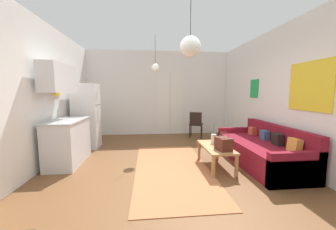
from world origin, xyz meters
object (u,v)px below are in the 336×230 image
(couch, at_px, (262,151))
(refrigerator, at_px, (87,116))
(bamboo_vase, at_px, (214,139))
(pendant_lamp_far, at_px, (155,68))
(coffee_table, at_px, (216,149))
(handbag, at_px, (223,144))
(pendant_lamp_near, at_px, (190,46))
(accent_chair, at_px, (196,123))

(couch, relative_size, refrigerator, 1.29)
(bamboo_vase, bearing_deg, couch, -6.95)
(couch, distance_m, pendant_lamp_far, 3.08)
(bamboo_vase, height_order, refrigerator, refrigerator)
(couch, bearing_deg, coffee_table, -174.99)
(coffee_table, xyz_separation_m, refrigerator, (-2.91, 1.66, 0.48))
(coffee_table, relative_size, handbag, 3.00)
(coffee_table, height_order, pendant_lamp_far, pendant_lamp_far)
(coffee_table, xyz_separation_m, handbag, (0.04, -0.27, 0.17))
(refrigerator, height_order, pendant_lamp_near, pendant_lamp_near)
(couch, distance_m, handbag, 1.08)
(couch, xyz_separation_m, handbag, (-0.98, -0.36, 0.27))
(bamboo_vase, xyz_separation_m, pendant_lamp_near, (-0.77, -1.17, 1.56))
(couch, xyz_separation_m, accent_chair, (-0.81, 2.42, 0.20))
(bamboo_vase, bearing_deg, refrigerator, 153.73)
(bamboo_vase, height_order, pendant_lamp_near, pendant_lamp_near)
(coffee_table, height_order, accent_chair, accent_chair)
(bamboo_vase, xyz_separation_m, refrigerator, (-2.94, 1.45, 0.33))
(handbag, distance_m, pendant_lamp_far, 2.52)
(couch, height_order, bamboo_vase, bamboo_vase)
(accent_chair, height_order, pendant_lamp_near, pendant_lamp_near)
(accent_chair, bearing_deg, couch, 127.77)
(couch, distance_m, bamboo_vase, 1.04)
(bamboo_vase, xyz_separation_m, pendant_lamp_far, (-1.15, 1.14, 1.55))
(couch, xyz_separation_m, coffee_table, (-1.03, -0.09, 0.10))
(coffee_table, distance_m, pendant_lamp_near, 2.10)
(coffee_table, relative_size, pendant_lamp_near, 1.12)
(bamboo_vase, distance_m, pendant_lamp_near, 2.09)
(accent_chair, relative_size, pendant_lamp_near, 0.91)
(coffee_table, bearing_deg, bamboo_vase, 83.59)
(refrigerator, distance_m, accent_chair, 3.26)
(refrigerator, height_order, accent_chair, refrigerator)
(couch, height_order, coffee_table, couch)
(refrigerator, distance_m, pendant_lamp_near, 3.62)
(couch, relative_size, pendant_lamp_far, 2.44)
(accent_chair, relative_size, pendant_lamp_far, 0.94)
(handbag, bearing_deg, accent_chair, 86.41)
(coffee_table, xyz_separation_m, accent_chair, (0.22, 2.51, 0.11))
(couch, relative_size, accent_chair, 2.59)
(handbag, bearing_deg, coffee_table, 99.23)
(accent_chair, bearing_deg, pendant_lamp_far, 60.01)
(handbag, relative_size, accent_chair, 0.41)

